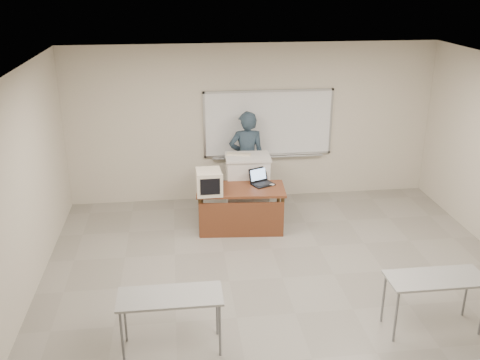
{
  "coord_description": "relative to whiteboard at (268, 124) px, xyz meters",
  "views": [
    {
      "loc": [
        -1.44,
        -5.76,
        4.15
      ],
      "look_at": [
        -0.46,
        2.2,
        1.05
      ],
      "focal_mm": 40.0,
      "sensor_mm": 36.0,
      "label": 1
    }
  ],
  "objects": [
    {
      "name": "floor",
      "position": [
        -0.3,
        -3.97,
        -1.49
      ],
      "size": [
        7.0,
        8.0,
        0.01
      ],
      "primitive_type": "cube",
      "color": "gray",
      "rests_on": "ground"
    },
    {
      "name": "presenter",
      "position": [
        -0.45,
        -0.3,
        -0.57
      ],
      "size": [
        0.67,
        0.45,
        1.82
      ],
      "primitive_type": "imported",
      "rotation": [
        0.0,
        0.0,
        3.13
      ],
      "color": "black",
      "rests_on": "floor"
    },
    {
      "name": "student_desks",
      "position": [
        -0.3,
        -5.32,
        -0.81
      ],
      "size": [
        4.4,
        2.2,
        0.73
      ],
      "color": "#989793",
      "rests_on": "floor"
    },
    {
      "name": "crt_monitor",
      "position": [
        -1.25,
        -1.49,
        -0.54
      ],
      "size": [
        0.42,
        0.47,
        0.4
      ],
      "rotation": [
        0.0,
        0.0,
        0.03
      ],
      "color": "beige",
      "rests_on": "instructor_desk"
    },
    {
      "name": "instructor_desk",
      "position": [
        -0.7,
        -1.48,
        -0.93
      ],
      "size": [
        1.49,
        0.75,
        0.75
      ],
      "rotation": [
        0.0,
        0.0,
        -0.08
      ],
      "color": "brown",
      "rests_on": "floor"
    },
    {
      "name": "keyboard",
      "position": [
        -0.65,
        -0.69,
        -0.35
      ],
      "size": [
        0.45,
        0.24,
        0.02
      ],
      "primitive_type": "cube",
      "rotation": [
        0.0,
        0.0,
        -0.25
      ],
      "color": "beige",
      "rests_on": "podium"
    },
    {
      "name": "podium",
      "position": [
        -0.5,
        -0.77,
        -0.92
      ],
      "size": [
        0.79,
        0.58,
        1.12
      ],
      "rotation": [
        0.0,
        0.0,
        -0.04
      ],
      "color": "white",
      "rests_on": "floor"
    },
    {
      "name": "whiteboard",
      "position": [
        0.0,
        0.0,
        0.0
      ],
      "size": [
        2.48,
        0.1,
        1.31
      ],
      "color": "white",
      "rests_on": "floor"
    },
    {
      "name": "laptop",
      "position": [
        -0.3,
        -1.21,
        -0.67
      ],
      "size": [
        0.36,
        0.33,
        0.26
      ],
      "rotation": [
        0.0,
        0.0,
        0.43
      ],
      "color": "black",
      "rests_on": "instructor_desk"
    },
    {
      "name": "mouse",
      "position": [
        -0.15,
        -1.32,
        -0.71
      ],
      "size": [
        0.09,
        0.06,
        0.03
      ],
      "primitive_type": "ellipsoid",
      "rotation": [
        0.0,
        0.0,
        0.08
      ],
      "color": "#ADB1B4",
      "rests_on": "instructor_desk"
    }
  ]
}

